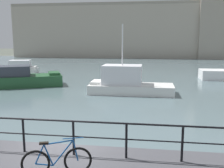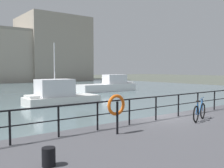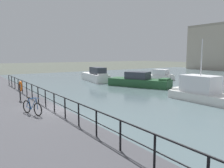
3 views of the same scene
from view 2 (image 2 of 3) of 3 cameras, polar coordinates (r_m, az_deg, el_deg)
name	(u,v)px [view 2 (image 2 of 3)]	position (r m, az deg, el deg)	size (l,w,h in m)	color
ground_plane	(158,136)	(13.19, 10.08, -11.19)	(240.00, 240.00, 0.00)	#4C5147
moored_red_daysailer	(59,95)	(24.35, -11.72, -2.36)	(6.96, 2.61, 5.70)	white
moored_white_yacht	(109,85)	(38.79, -0.59, -0.28)	(9.25, 2.59, 2.48)	white
quay_railing	(156,104)	(11.67, 9.72, -4.34)	(25.30, 0.07, 1.08)	black
parked_bicycle	(199,112)	(12.14, 18.80, -5.83)	(1.70, 0.61, 0.98)	black
mooring_bollard	(49,157)	(6.45, -13.86, -15.38)	(0.32, 0.32, 0.44)	black
life_ring_stand	(116,106)	(9.06, 0.98, -4.97)	(0.75, 0.16, 1.40)	black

